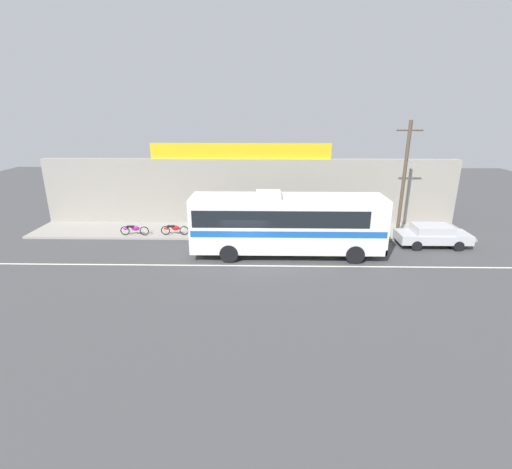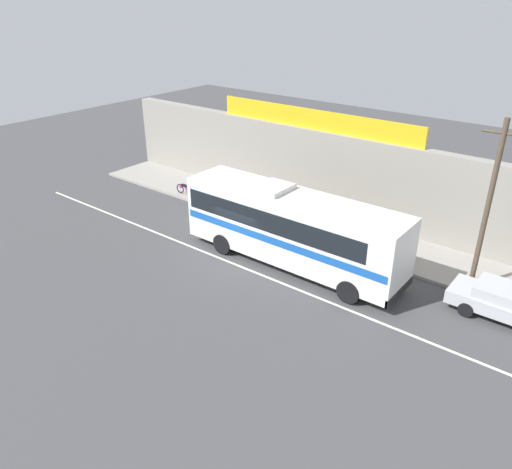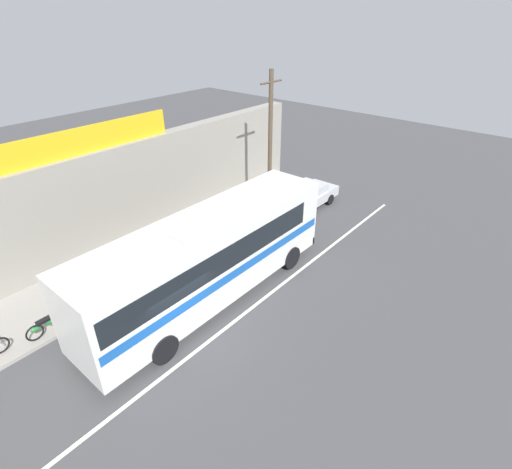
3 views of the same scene
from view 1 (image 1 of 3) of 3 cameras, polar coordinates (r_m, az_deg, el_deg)
name	(u,v)px [view 1 (image 1 of 3)]	position (r m, az deg, el deg)	size (l,w,h in m)	color
ground_plane	(245,260)	(21.78, -1.66, -3.88)	(70.00, 70.00, 0.00)	#444447
sidewalk_slab	(248,231)	(26.63, -1.14, 0.55)	(30.00, 3.60, 0.14)	gray
storefront_facade	(249,192)	(28.10, -1.00, 6.44)	(30.00, 0.70, 4.80)	gray
storefront_billboard	(241,151)	(27.65, -2.34, 12.42)	(12.91, 0.12, 1.10)	gold
road_center_stripe	(244,266)	(21.04, -1.77, -4.70)	(30.00, 0.14, 0.01)	silver
intercity_bus	(286,222)	(21.93, 4.52, 1.96)	(11.05, 2.66, 3.78)	silver
parked_car	(432,235)	(26.15, 25.01, -0.06)	(4.37, 1.85, 1.37)	#B7BABF
utility_pole	(404,179)	(25.97, 21.34, 7.76)	(1.60, 0.22, 7.46)	brown
motorcycle_blue	(207,230)	(25.33, -7.37, 0.61)	(1.83, 0.56, 0.94)	black
motorcycle_black	(134,229)	(26.66, -17.87, 0.76)	(1.92, 0.56, 0.94)	black
motorcycle_red	(174,229)	(26.02, -12.20, 0.83)	(1.88, 0.56, 0.94)	black
motorcycle_purple	(228,230)	(25.21, -4.19, 0.63)	(1.84, 0.56, 0.94)	black
pedestrian_near_shop	(330,218)	(26.48, 11.09, 2.44)	(0.30, 0.48, 1.67)	black
pedestrian_far_left	(294,219)	(25.86, 5.73, 2.40)	(0.30, 0.48, 1.73)	brown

